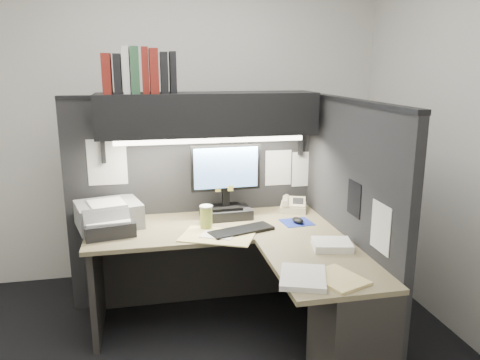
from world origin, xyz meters
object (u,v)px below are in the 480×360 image
(overhead_shelf, at_px, (208,114))
(coffee_cup, at_px, (206,218))
(keyboard, at_px, (241,231))
(monitor, at_px, (226,189))
(notebook_stack, at_px, (109,227))
(telephone, at_px, (293,206))
(desk, at_px, (275,294))
(printer, at_px, (109,214))

(overhead_shelf, relative_size, coffee_cup, 9.88)
(overhead_shelf, distance_m, keyboard, 0.86)
(overhead_shelf, bearing_deg, monitor, -22.22)
(coffee_cup, bearing_deg, notebook_stack, 177.53)
(monitor, height_order, telephone, monitor)
(telephone, bearing_deg, desk, -95.17)
(overhead_shelf, height_order, notebook_stack, overhead_shelf)
(notebook_stack, bearing_deg, telephone, 10.34)
(overhead_shelf, distance_m, monitor, 0.56)
(printer, bearing_deg, monitor, -14.03)
(overhead_shelf, xyz_separation_m, keyboard, (0.17, -0.38, -0.76))
(monitor, distance_m, notebook_stack, 0.87)
(overhead_shelf, relative_size, keyboard, 3.46)
(telephone, height_order, coffee_cup, coffee_cup)
(keyboard, distance_m, notebook_stack, 0.89)
(overhead_shelf, height_order, coffee_cup, overhead_shelf)
(telephone, bearing_deg, overhead_shelf, -158.05)
(monitor, distance_m, coffee_cup, 0.31)
(notebook_stack, bearing_deg, desk, -27.20)
(desk, height_order, monitor, monitor)
(printer, bearing_deg, keyboard, -34.50)
(monitor, bearing_deg, telephone, 5.01)
(coffee_cup, relative_size, printer, 0.37)
(monitor, xyz_separation_m, keyboard, (0.05, -0.33, -0.21))
(desk, xyz_separation_m, notebook_stack, (-1.01, 0.52, 0.34))
(desk, bearing_deg, monitor, 104.52)
(overhead_shelf, relative_size, notebook_stack, 4.81)
(coffee_cup, bearing_deg, desk, -53.96)
(monitor, relative_size, printer, 1.30)
(printer, xyz_separation_m, notebook_stack, (0.01, -0.17, -0.04))
(desk, height_order, printer, printer)
(keyboard, distance_m, printer, 0.95)
(coffee_cup, bearing_deg, telephone, 21.15)
(desk, bearing_deg, overhead_shelf, 111.79)
(telephone, distance_m, coffee_cup, 0.78)
(overhead_shelf, xyz_separation_m, notebook_stack, (-0.71, -0.23, -0.72))
(keyboard, relative_size, coffee_cup, 2.86)
(coffee_cup, relative_size, notebook_stack, 0.49)
(coffee_cup, height_order, notebook_stack, coffee_cup)
(monitor, height_order, coffee_cup, monitor)
(overhead_shelf, xyz_separation_m, monitor, (0.12, -0.05, -0.55))
(desk, xyz_separation_m, coffee_cup, (-0.36, 0.49, 0.37))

